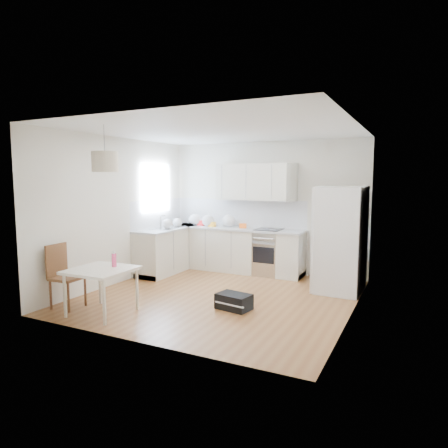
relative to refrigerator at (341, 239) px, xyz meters
name	(u,v)px	position (x,y,z in m)	size (l,w,h in m)	color
floor	(220,296)	(-1.73, -1.22, -0.91)	(4.20, 4.20, 0.00)	brown
ceiling	(219,130)	(-1.73, -1.22, 1.79)	(4.20, 4.20, 0.00)	white
wall_back	(265,207)	(-1.73, 0.88, 0.44)	(4.20, 4.20, 0.00)	silver
wall_left	(119,211)	(-3.83, -1.22, 0.44)	(4.20, 4.20, 0.00)	silver
wall_right	(354,221)	(0.37, -1.22, 0.44)	(4.20, 4.20, 0.00)	silver
window_glassblock	(156,188)	(-3.82, -0.07, 0.84)	(0.02, 1.00, 1.00)	#BFE0F9
cabinets_back	(233,250)	(-2.33, 0.58, -0.47)	(3.00, 0.60, 0.88)	beige
cabinets_left	(169,250)	(-3.53, -0.02, -0.47)	(0.60, 1.80, 0.88)	beige
counter_back	(233,228)	(-2.33, 0.58, -0.01)	(3.02, 0.64, 0.04)	#AAADAF
counter_left	(169,229)	(-3.53, -0.02, -0.01)	(0.64, 1.82, 0.04)	#AAADAF
backsplash_back	(239,213)	(-2.33, 0.87, 0.30)	(3.00, 0.01, 0.58)	white
backsplash_left	(157,213)	(-3.82, -0.02, 0.30)	(0.01, 1.80, 0.58)	white
upper_cabinets	(256,182)	(-1.88, 0.72, 0.97)	(1.70, 0.32, 0.75)	beige
range_oven	(269,253)	(-1.53, 0.58, -0.47)	(0.50, 0.61, 0.88)	#BABCBF
sink	(168,228)	(-3.53, -0.07, 0.01)	(0.50, 0.80, 0.16)	#BABCBF
refrigerator	(341,239)	(0.00, 0.00, 0.00)	(0.87, 0.91, 1.81)	white
dining_table	(101,273)	(-2.86, -2.73, -0.32)	(0.86, 0.86, 0.66)	beige
dining_chair	(67,276)	(-3.51, -2.76, -0.43)	(0.41, 0.41, 0.96)	#492C16
drink_bottle	(114,259)	(-2.78, -2.55, -0.13)	(0.07, 0.07, 0.24)	#EC4176
gym_bag	(234,301)	(-1.24, -1.71, -0.79)	(0.50, 0.33, 0.23)	black
pendant_lamp	(105,162)	(-2.86, -2.58, 1.27)	(0.37, 0.37, 0.29)	beige
grocery_bag_a	(195,220)	(-3.25, 0.59, 0.14)	(0.28, 0.23, 0.25)	silver
grocery_bag_b	(208,221)	(-2.90, 0.54, 0.14)	(0.27, 0.23, 0.25)	silver
grocery_bag_c	(229,221)	(-2.46, 0.66, 0.14)	(0.29, 0.25, 0.26)	silver
grocery_bag_d	(177,222)	(-3.45, 0.18, 0.11)	(0.21, 0.17, 0.18)	silver
grocery_bag_e	(167,224)	(-3.45, -0.21, 0.11)	(0.23, 0.19, 0.20)	silver
snack_orange	(243,226)	(-2.10, 0.57, 0.06)	(0.14, 0.09, 0.10)	orange
snack_yellow	(212,224)	(-2.79, 0.51, 0.06)	(0.15, 0.09, 0.10)	#FFAF28
snack_red	(201,223)	(-3.11, 0.60, 0.07)	(0.16, 0.10, 0.11)	red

